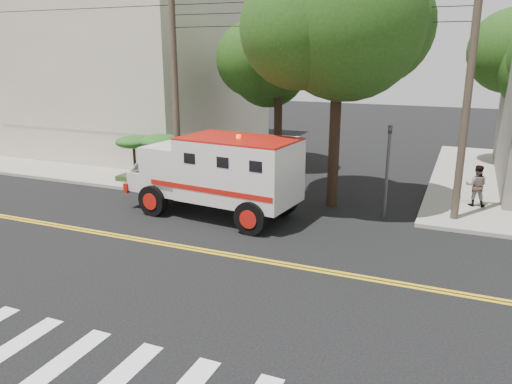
% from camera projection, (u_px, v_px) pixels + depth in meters
% --- Properties ---
extents(ground, '(100.00, 100.00, 0.00)m').
position_uv_depth(ground, '(232.00, 256.00, 15.72)').
color(ground, black).
rests_on(ground, ground).
extents(sidewalk_nw, '(17.00, 17.00, 0.15)m').
position_uv_depth(sidewalk_nw, '(136.00, 149.00, 32.75)').
color(sidewalk_nw, gray).
rests_on(sidewalk_nw, ground).
extents(building_left, '(16.00, 14.00, 10.00)m').
position_uv_depth(building_left, '(120.00, 68.00, 33.46)').
color(building_left, '#B3A693').
rests_on(building_left, sidewalk_nw).
extents(utility_pole_left, '(0.28, 0.28, 9.00)m').
position_uv_depth(utility_pole_left, '(175.00, 92.00, 21.93)').
color(utility_pole_left, '#382D23').
rests_on(utility_pole_left, ground).
extents(utility_pole_right, '(0.28, 0.28, 9.00)m').
position_uv_depth(utility_pole_right, '(467.00, 102.00, 17.63)').
color(utility_pole_right, '#382D23').
rests_on(utility_pole_right, ground).
extents(tree_main, '(6.08, 5.70, 9.85)m').
position_uv_depth(tree_main, '(349.00, 24.00, 18.55)').
color(tree_main, black).
rests_on(tree_main, ground).
extents(tree_left, '(4.48, 4.20, 7.70)m').
position_uv_depth(tree_left, '(283.00, 61.00, 25.63)').
color(tree_left, black).
rests_on(tree_left, ground).
extents(traffic_signal, '(0.15, 0.18, 3.60)m').
position_uv_depth(traffic_signal, '(388.00, 162.00, 18.65)').
color(traffic_signal, '#3F3F42').
rests_on(traffic_signal, ground).
extents(accessibility_sign, '(0.45, 0.10, 2.02)m').
position_uv_depth(accessibility_sign, '(169.00, 160.00, 23.16)').
color(accessibility_sign, '#3F3F42').
rests_on(accessibility_sign, ground).
extents(palm_planter, '(3.52, 2.63, 2.36)m').
position_uv_depth(palm_planter, '(152.00, 150.00, 23.95)').
color(palm_planter, '#1E3314').
rests_on(palm_planter, sidewalk_nw).
extents(armored_truck, '(7.14, 3.41, 3.15)m').
position_uv_depth(armored_truck, '(219.00, 171.00, 19.10)').
color(armored_truck, silver).
rests_on(armored_truck, ground).
extents(pedestrian_b, '(0.83, 0.65, 1.69)m').
position_uv_depth(pedestrian_b, '(476.00, 186.00, 20.11)').
color(pedestrian_b, gray).
rests_on(pedestrian_b, sidewalk_ne).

